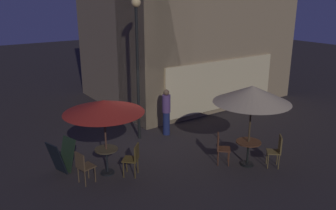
{
  "coord_description": "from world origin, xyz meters",
  "views": [
    {
      "loc": [
        -5.17,
        -9.31,
        4.89
      ],
      "look_at": [
        0.68,
        -0.83,
        1.65
      ],
      "focal_mm": 37.15,
      "sensor_mm": 36.0,
      "label": 1
    }
  ],
  "objects_px": {
    "cafe_chair_1": "(83,165)",
    "cafe_chair_3": "(221,146)",
    "menu_sandwich_board": "(62,156)",
    "cafe_table_1": "(248,148)",
    "cafe_chair_0": "(133,157)",
    "cafe_table_0": "(107,156)",
    "cafe_chair_2": "(277,149)",
    "street_lamp_near_corner": "(137,48)",
    "patio_umbrella_0": "(104,107)",
    "patron_standing_0": "(166,112)",
    "patio_umbrella_1": "(252,94)"
  },
  "relations": [
    {
      "from": "cafe_chair_1",
      "to": "cafe_chair_3",
      "type": "bearing_deg",
      "value": -30.04
    },
    {
      "from": "menu_sandwich_board",
      "to": "cafe_chair_1",
      "type": "height_order",
      "value": "menu_sandwich_board"
    },
    {
      "from": "cafe_table_1",
      "to": "cafe_chair_0",
      "type": "relative_size",
      "value": 0.81
    },
    {
      "from": "cafe_table_0",
      "to": "menu_sandwich_board",
      "type": "bearing_deg",
      "value": 141.29
    },
    {
      "from": "cafe_table_0",
      "to": "cafe_chair_2",
      "type": "bearing_deg",
      "value": -30.01
    },
    {
      "from": "cafe_table_1",
      "to": "cafe_chair_0",
      "type": "height_order",
      "value": "cafe_chair_0"
    },
    {
      "from": "street_lamp_near_corner",
      "to": "patio_umbrella_0",
      "type": "xyz_separation_m",
      "value": [
        -2.06,
        -1.71,
        -1.22
      ]
    },
    {
      "from": "street_lamp_near_corner",
      "to": "patron_standing_0",
      "type": "bearing_deg",
      "value": -13.27
    },
    {
      "from": "cafe_chair_2",
      "to": "patron_standing_0",
      "type": "bearing_deg",
      "value": -29.25
    },
    {
      "from": "patio_umbrella_1",
      "to": "cafe_chair_2",
      "type": "relative_size",
      "value": 2.48
    },
    {
      "from": "cafe_table_1",
      "to": "patio_umbrella_0",
      "type": "bearing_deg",
      "value": 152.62
    },
    {
      "from": "cafe_chair_1",
      "to": "cafe_chair_0",
      "type": "bearing_deg",
      "value": -28.37
    },
    {
      "from": "cafe_table_0",
      "to": "cafe_chair_3",
      "type": "relative_size",
      "value": 0.8
    },
    {
      "from": "street_lamp_near_corner",
      "to": "patio_umbrella_1",
      "type": "relative_size",
      "value": 1.96
    },
    {
      "from": "patron_standing_0",
      "to": "cafe_table_0",
      "type": "bearing_deg",
      "value": 6.66
    },
    {
      "from": "menu_sandwich_board",
      "to": "cafe_chair_3",
      "type": "relative_size",
      "value": 1.0
    },
    {
      "from": "patio_umbrella_1",
      "to": "cafe_chair_3",
      "type": "distance_m",
      "value": 1.83
    },
    {
      "from": "cafe_chair_3",
      "to": "patron_standing_0",
      "type": "relative_size",
      "value": 0.56
    },
    {
      "from": "street_lamp_near_corner",
      "to": "cafe_chair_2",
      "type": "relative_size",
      "value": 4.87
    },
    {
      "from": "cafe_chair_3",
      "to": "patron_standing_0",
      "type": "distance_m",
      "value": 2.88
    },
    {
      "from": "cafe_table_0",
      "to": "cafe_chair_3",
      "type": "height_order",
      "value": "cafe_chair_3"
    },
    {
      "from": "patron_standing_0",
      "to": "menu_sandwich_board",
      "type": "bearing_deg",
      "value": -9.91
    },
    {
      "from": "street_lamp_near_corner",
      "to": "patron_standing_0",
      "type": "distance_m",
      "value": 2.58
    },
    {
      "from": "cafe_table_1",
      "to": "patio_umbrella_0",
      "type": "distance_m",
      "value": 4.42
    },
    {
      "from": "cafe_table_1",
      "to": "patio_umbrella_1",
      "type": "height_order",
      "value": "patio_umbrella_1"
    },
    {
      "from": "cafe_table_1",
      "to": "patron_standing_0",
      "type": "relative_size",
      "value": 0.44
    },
    {
      "from": "patio_umbrella_0",
      "to": "cafe_chair_0",
      "type": "relative_size",
      "value": 2.36
    },
    {
      "from": "cafe_chair_3",
      "to": "patron_standing_0",
      "type": "height_order",
      "value": "patron_standing_0"
    },
    {
      "from": "cafe_chair_3",
      "to": "patio_umbrella_1",
      "type": "bearing_deg",
      "value": 0.0
    },
    {
      "from": "street_lamp_near_corner",
      "to": "cafe_chair_3",
      "type": "xyz_separation_m",
      "value": [
        1.04,
        -3.1,
        -2.66
      ]
    },
    {
      "from": "street_lamp_near_corner",
      "to": "cafe_chair_2",
      "type": "height_order",
      "value": "street_lamp_near_corner"
    },
    {
      "from": "patio_umbrella_1",
      "to": "patron_standing_0",
      "type": "height_order",
      "value": "patio_umbrella_1"
    },
    {
      "from": "cafe_chair_3",
      "to": "patron_standing_0",
      "type": "bearing_deg",
      "value": 131.62
    },
    {
      "from": "patio_umbrella_1",
      "to": "cafe_table_0",
      "type": "bearing_deg",
      "value": 152.62
    },
    {
      "from": "patio_umbrella_1",
      "to": "cafe_chair_1",
      "type": "xyz_separation_m",
      "value": [
        -4.47,
        1.75,
        -1.65
      ]
    },
    {
      "from": "cafe_chair_2",
      "to": "cafe_table_0",
      "type": "bearing_deg",
      "value": 13.32
    },
    {
      "from": "cafe_chair_2",
      "to": "patio_umbrella_1",
      "type": "bearing_deg",
      "value": 0.0
    },
    {
      "from": "cafe_table_0",
      "to": "cafe_table_1",
      "type": "xyz_separation_m",
      "value": [
        3.71,
        -1.92,
        0.03
      ]
    },
    {
      "from": "street_lamp_near_corner",
      "to": "cafe_chair_3",
      "type": "relative_size",
      "value": 5.07
    },
    {
      "from": "cafe_chair_2",
      "to": "cafe_table_1",
      "type": "bearing_deg",
      "value": 0.0
    },
    {
      "from": "cafe_chair_1",
      "to": "patio_umbrella_1",
      "type": "bearing_deg",
      "value": -33.9
    },
    {
      "from": "cafe_chair_2",
      "to": "menu_sandwich_board",
      "type": "bearing_deg",
      "value": 11.51
    },
    {
      "from": "menu_sandwich_board",
      "to": "cafe_table_0",
      "type": "height_order",
      "value": "menu_sandwich_board"
    },
    {
      "from": "cafe_chair_0",
      "to": "cafe_chair_2",
      "type": "xyz_separation_m",
      "value": [
        3.74,
        -1.94,
        0.02
      ]
    },
    {
      "from": "patio_umbrella_0",
      "to": "patio_umbrella_1",
      "type": "xyz_separation_m",
      "value": [
        3.71,
        -1.92,
        0.2
      ]
    },
    {
      "from": "street_lamp_near_corner",
      "to": "patio_umbrella_0",
      "type": "bearing_deg",
      "value": -140.21
    },
    {
      "from": "patio_umbrella_1",
      "to": "cafe_chair_2",
      "type": "xyz_separation_m",
      "value": [
        0.6,
        -0.57,
        -1.62
      ]
    },
    {
      "from": "cafe_table_1",
      "to": "street_lamp_near_corner",
      "type": "bearing_deg",
      "value": 114.42
    },
    {
      "from": "patio_umbrella_0",
      "to": "patio_umbrella_1",
      "type": "distance_m",
      "value": 4.18
    },
    {
      "from": "cafe_table_0",
      "to": "cafe_table_1",
      "type": "distance_m",
      "value": 4.17
    }
  ]
}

